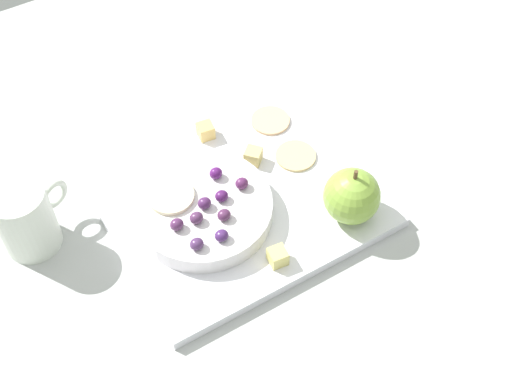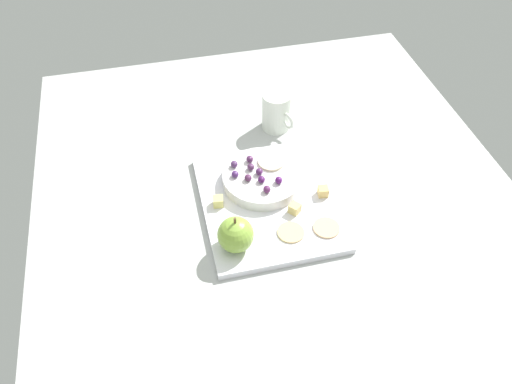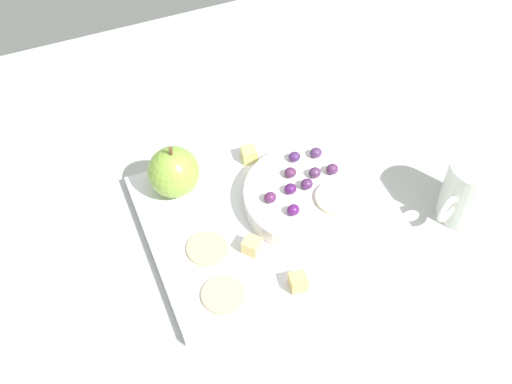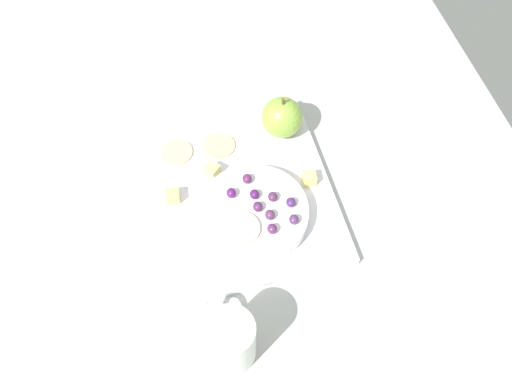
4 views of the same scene
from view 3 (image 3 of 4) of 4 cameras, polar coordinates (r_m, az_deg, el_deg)
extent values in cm
cube|color=#ADB0AD|center=(94.69, 1.11, -4.55)|extent=(123.75, 103.80, 3.70)
cube|color=white|center=(94.47, 1.17, -2.08)|extent=(33.04, 27.19, 1.52)
cylinder|color=white|center=(94.24, 4.22, -0.44)|extent=(17.25, 17.25, 2.56)
sphere|color=#86AE3E|center=(94.59, -6.72, 1.62)|extent=(7.04, 7.04, 7.04)
cylinder|color=brown|center=(91.57, -6.95, 3.33)|extent=(0.50, 0.50, 1.20)
cube|color=#E1D573|center=(99.54, -0.57, 3.10)|extent=(2.30, 2.30, 2.08)
cube|color=#E1C676|center=(89.44, -0.34, -4.39)|extent=(2.93, 2.93, 2.08)
cube|color=#EAC26B|center=(86.55, 3.46, -7.33)|extent=(2.32, 2.32, 2.08)
cylinder|color=#DEBD82|center=(90.44, -3.98, -4.61)|extent=(5.39, 5.39, 0.40)
cylinder|color=#E2B487|center=(86.50, -2.69, -8.37)|extent=(5.39, 5.39, 0.40)
ellipsoid|color=#4E2557|center=(93.11, 4.15, 0.66)|extent=(1.67, 1.50, 1.46)
ellipsoid|color=#522C53|center=(94.53, 4.82, 1.59)|extent=(1.67, 1.50, 1.45)
ellipsoid|color=#4B1957|center=(92.50, 2.82, 0.26)|extent=(1.67, 1.50, 1.37)
ellipsoid|color=#562352|center=(91.39, 1.15, -0.45)|extent=(1.67, 1.50, 1.46)
ellipsoid|color=#531962|center=(90.17, 3.05, -1.47)|extent=(1.67, 1.50, 1.51)
ellipsoid|color=#4E2D5C|center=(97.05, 4.90, 3.21)|extent=(1.67, 1.50, 1.41)
ellipsoid|color=#532854|center=(95.14, 6.23, 1.87)|extent=(1.67, 1.50, 1.50)
ellipsoid|color=#482562|center=(96.36, 3.15, 2.89)|extent=(1.67, 1.50, 1.35)
ellipsoid|color=#52274D|center=(94.38, 2.80, 1.59)|extent=(1.67, 1.50, 1.34)
cylinder|color=beige|center=(92.64, 6.54, -0.36)|extent=(5.75, 5.75, 0.60)
cylinder|color=silver|center=(96.43, 16.96, 0.16)|extent=(6.91, 6.91, 9.55)
torus|color=silver|center=(93.54, 15.35, -1.35)|extent=(4.01, 2.22, 4.00)
camera|label=1|loc=(1.11, 6.53, 48.21)|focal=48.79mm
camera|label=2|loc=(0.86, -68.89, 28.69)|focal=35.95mm
camera|label=4|loc=(0.86, 56.36, 41.02)|focal=42.13mm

